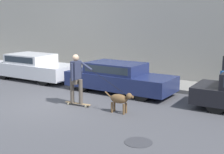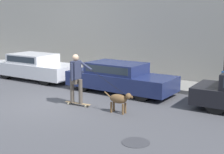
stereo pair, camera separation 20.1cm
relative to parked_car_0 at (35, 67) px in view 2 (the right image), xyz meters
name	(u,v)px [view 2 (the right image)]	position (x,y,z in m)	size (l,w,h in m)	color
ground_plane	(53,103)	(3.85, -2.73, -0.62)	(36.00, 36.00, 0.00)	#47474C
back_wall	(137,21)	(3.85, 3.31, 2.25)	(32.00, 0.30, 5.74)	#ADA89E
sidewalk_curb	(124,79)	(3.85, 2.14, -0.54)	(30.00, 2.01, 0.15)	gray
parked_car_0	(35,67)	(0.00, 0.00, 0.00)	(4.44, 1.81, 1.26)	black
parked_car_1	(119,78)	(4.93, 0.00, -0.02)	(4.52, 1.71, 1.22)	black
dog	(119,99)	(6.44, -2.39, -0.17)	(1.02, 0.33, 0.70)	brown
skateboarder	(76,76)	(4.73, -2.46, 0.41)	(2.51, 0.57, 1.79)	beige
manhole_cover	(136,142)	(8.08, -4.21, -0.61)	(0.69, 0.69, 0.01)	#38383D
fire_hydrant	(16,65)	(-2.51, 0.88, -0.26)	(0.18, 0.18, 0.69)	#4C5156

